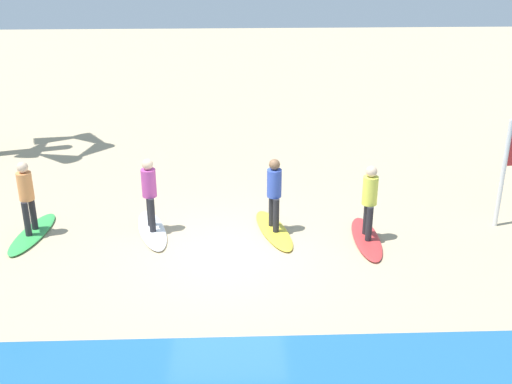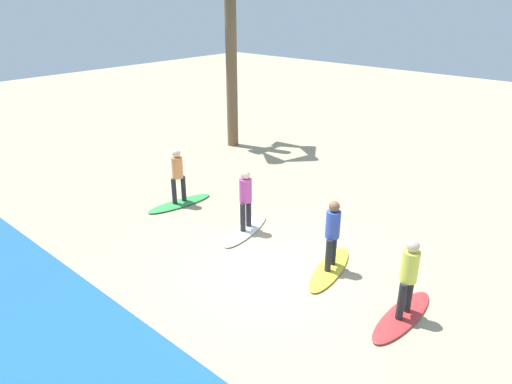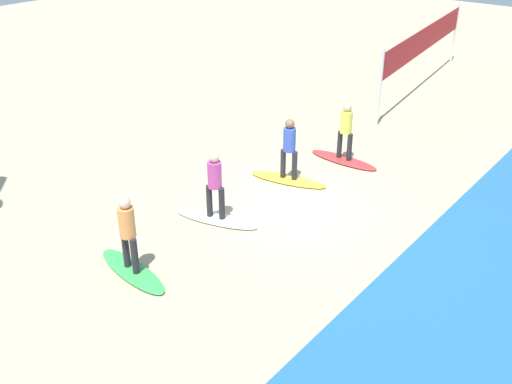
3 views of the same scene
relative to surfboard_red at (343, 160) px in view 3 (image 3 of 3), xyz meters
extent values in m
plane|color=tan|center=(3.04, 0.46, -0.04)|extent=(60.00, 60.00, 0.00)
ellipsoid|color=red|center=(0.00, 0.00, 0.00)|extent=(0.59, 2.11, 0.09)
cylinder|color=#232328|center=(0.00, 0.16, 0.43)|extent=(0.14, 0.14, 0.78)
cylinder|color=#232328|center=(0.00, -0.16, 0.43)|extent=(0.14, 0.14, 0.78)
cylinder|color=#E0E04C|center=(0.00, 0.00, 1.14)|extent=(0.32, 0.32, 0.62)
sphere|color=beige|center=(0.00, 0.00, 1.56)|extent=(0.24, 0.24, 0.24)
ellipsoid|color=yellow|center=(1.99, -0.48, 0.00)|extent=(1.03, 2.17, 0.09)
cylinder|color=#232328|center=(1.95, -0.33, 0.43)|extent=(0.14, 0.14, 0.78)
cylinder|color=#232328|center=(2.03, -0.64, 0.43)|extent=(0.14, 0.14, 0.78)
cylinder|color=#334CAD|center=(1.99, -0.48, 1.14)|extent=(0.32, 0.32, 0.62)
sphere|color=brown|center=(1.99, -0.48, 1.56)|extent=(0.24, 0.24, 0.24)
ellipsoid|color=white|center=(4.70, -0.60, 0.00)|extent=(1.07, 2.17, 0.09)
cylinder|color=#232328|center=(4.66, -0.44, 0.43)|extent=(0.14, 0.14, 0.78)
cylinder|color=#232328|center=(4.74, -0.75, 0.43)|extent=(0.14, 0.14, 0.78)
cylinder|color=#B74293|center=(4.70, -0.60, 1.14)|extent=(0.32, 0.32, 0.62)
sphere|color=beige|center=(4.70, -0.60, 1.56)|extent=(0.24, 0.24, 0.24)
ellipsoid|color=green|center=(7.32, -0.51, 0.00)|extent=(0.86, 2.16, 0.09)
cylinder|color=#232328|center=(7.34, -0.35, 0.43)|extent=(0.14, 0.14, 0.78)
cylinder|color=#232328|center=(7.29, -0.67, 0.43)|extent=(0.14, 0.14, 0.78)
cylinder|color=#E58C4C|center=(7.32, -0.51, 1.14)|extent=(0.32, 0.32, 0.62)
sphere|color=beige|center=(7.32, -0.51, 1.56)|extent=(0.24, 0.24, 0.24)
cylinder|color=silver|center=(-12.00, -1.79, 1.21)|extent=(0.10, 0.10, 2.50)
cylinder|color=silver|center=(-3.07, -0.63, 1.21)|extent=(0.10, 0.10, 2.50)
cube|color=red|center=(-7.53, -1.21, 1.85)|extent=(8.93, 1.19, 0.90)
camera|label=1|loc=(2.86, 12.23, 6.37)|focal=44.80mm
camera|label=2|loc=(-2.74, 7.34, 5.77)|focal=32.51mm
camera|label=3|loc=(13.48, 7.60, 6.94)|focal=41.73mm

